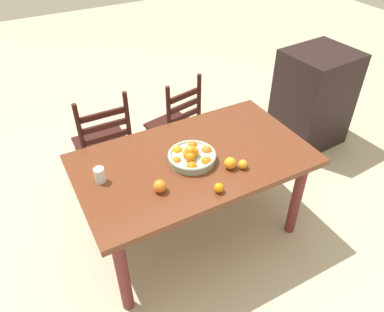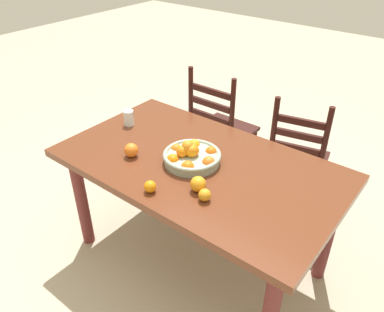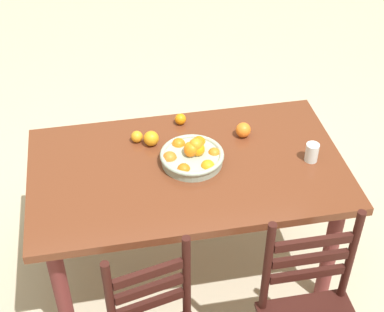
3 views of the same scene
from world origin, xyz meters
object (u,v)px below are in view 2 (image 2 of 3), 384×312
dining_table (199,176)px  orange_loose_3 (150,187)px  orange_loose_2 (205,195)px  chair_by_cabinet (297,161)px  fruit_bowl (192,156)px  drinking_glass (129,118)px  orange_loose_0 (198,184)px  orange_loose_1 (131,150)px  chair_near_window (220,130)px

dining_table → orange_loose_3: (-0.03, -0.36, 0.13)m
orange_loose_2 → chair_by_cabinet: bearing=88.1°
chair_by_cabinet → fruit_bowl: bearing=58.6°
dining_table → drinking_glass: size_ratio=15.95×
orange_loose_0 → orange_loose_2: (0.07, -0.04, -0.01)m
orange_loose_2 → fruit_bowl: bearing=139.1°
orange_loose_0 → orange_loose_1: size_ratio=0.99×
dining_table → orange_loose_3: size_ratio=25.64×
chair_near_window → drinking_glass: (-0.22, -0.73, 0.34)m
orange_loose_0 → orange_loose_3: orange_loose_0 is taller
chair_by_cabinet → orange_loose_0: (-0.10, -1.00, 0.34)m
fruit_bowl → chair_by_cabinet: bearing=70.9°
dining_table → drinking_glass: bearing=173.7°
orange_loose_0 → orange_loose_1: (-0.48, 0.02, 0.00)m
fruit_bowl → orange_loose_3: 0.33m
chair_near_window → fruit_bowl: 0.96m
fruit_bowl → orange_loose_0: size_ratio=4.05×
fruit_bowl → drinking_glass: fruit_bowl is taller
orange_loose_1 → drinking_glass: size_ratio=0.81×
chair_near_window → drinking_glass: size_ratio=9.88×
orange_loose_2 → drinking_glass: bearing=159.5°
orange_loose_3 → drinking_glass: size_ratio=0.62×
dining_table → orange_loose_3: bearing=-94.3°
orange_loose_0 → orange_loose_1: same height
chair_near_window → orange_loose_2: bearing=120.9°
chair_by_cabinet → orange_loose_2: (-0.03, -1.04, 0.33)m
chair_near_window → orange_loose_0: bearing=119.0°
chair_by_cabinet → drinking_glass: 1.18m
chair_by_cabinet → orange_loose_3: 1.23m
dining_table → fruit_bowl: size_ratio=4.90×
fruit_bowl → orange_loose_3: size_ratio=5.24×
chair_by_cabinet → orange_loose_0: chair_by_cabinet is taller
orange_loose_1 → drinking_glass: 0.38m
dining_table → drinking_glass: drinking_glass is taller
chair_near_window → orange_loose_2: 1.25m
chair_near_window → orange_loose_0: chair_near_window is taller
orange_loose_0 → orange_loose_2: size_ratio=1.28×
chair_near_window → chair_by_cabinet: bearing=179.5°
chair_near_window → orange_loose_2: chair_near_window is taller
orange_loose_1 → orange_loose_0: bearing=-2.1°
orange_loose_0 → chair_near_window: bearing=118.7°
drinking_glass → fruit_bowl: bearing=-9.3°
chair_near_window → chair_by_cabinet: 0.65m
orange_loose_2 → drinking_glass: (-0.83, 0.31, 0.02)m
orange_loose_3 → dining_table: bearing=85.7°
dining_table → fruit_bowl: bearing=-135.3°
chair_near_window → fruit_bowl: size_ratio=3.03×
chair_by_cabinet → orange_loose_1: chair_by_cabinet is taller
orange_loose_2 → orange_loose_3: bearing=-155.7°
orange_loose_0 → drinking_glass: bearing=160.4°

